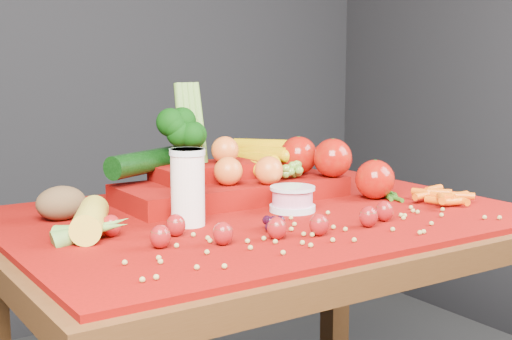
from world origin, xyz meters
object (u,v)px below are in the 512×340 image
milk_glass (188,185)px  produce_mound (245,173)px  table (261,262)px  yogurt_bowl (292,198)px

milk_glass → produce_mound: (0.23, 0.17, -0.02)m
table → milk_glass: milk_glass is taller
yogurt_bowl → table: bearing=159.6°
milk_glass → yogurt_bowl: 0.25m
milk_glass → produce_mound: size_ratio=0.24×
produce_mound → yogurt_bowl: bearing=-86.8°
table → produce_mound: (0.05, 0.15, 0.17)m
table → produce_mound: produce_mound is taller
table → milk_glass: size_ratio=7.38×
yogurt_bowl → produce_mound: bearing=93.2°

